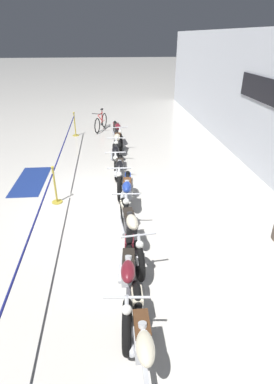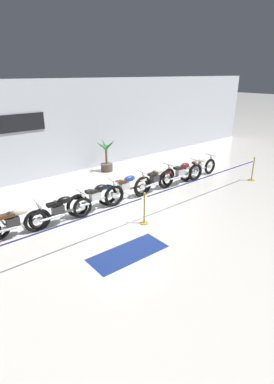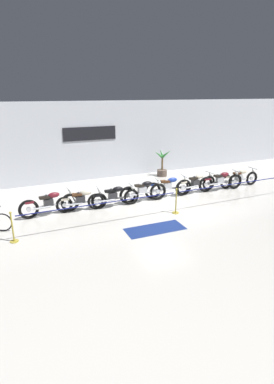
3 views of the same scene
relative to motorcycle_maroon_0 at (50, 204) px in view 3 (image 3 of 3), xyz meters
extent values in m
plane|color=silver|center=(4.69, -0.70, -0.48)|extent=(120.00, 120.00, 0.00)
cube|color=silver|center=(4.69, 4.42, 1.62)|extent=(28.00, 0.25, 4.20)
cube|color=black|center=(2.86, 4.28, 2.06)|extent=(2.86, 0.04, 0.70)
torus|color=black|center=(0.79, 0.06, -0.10)|extent=(0.78, 0.18, 0.77)
torus|color=black|center=(-0.81, -0.06, -0.10)|extent=(0.78, 0.18, 0.77)
cylinder|color=silver|center=(0.79, 0.06, -0.10)|extent=(0.19, 0.09, 0.18)
cylinder|color=silver|center=(-0.81, -0.06, -0.10)|extent=(0.19, 0.09, 0.18)
cylinder|color=silver|center=(0.88, 0.07, 0.19)|extent=(0.31, 0.08, 0.59)
cube|color=#2D2D30|center=(-0.06, 0.00, 0.06)|extent=(0.38, 0.25, 0.26)
cylinder|color=#2D2D30|center=(-0.02, 0.00, 0.26)|extent=(0.19, 0.12, 0.24)
cylinder|color=#2D2D30|center=(-0.10, -0.01, 0.26)|extent=(0.19, 0.12, 0.24)
cylinder|color=silver|center=(-0.35, -0.17, -0.08)|extent=(0.70, 0.12, 0.07)
cube|color=#ADAFB5|center=(-0.01, 0.00, -0.08)|extent=(1.29, 0.16, 0.06)
ellipsoid|color=maroon|center=(0.17, 0.02, 0.32)|extent=(0.48, 0.26, 0.22)
cube|color=black|center=(-0.19, -0.01, 0.28)|extent=(0.41, 0.23, 0.09)
cube|color=maroon|center=(-0.76, -0.06, 0.18)|extent=(0.33, 0.18, 0.08)
cylinder|color=silver|center=(0.77, 0.06, 0.45)|extent=(0.08, 0.62, 0.04)
sphere|color=silver|center=(0.85, 0.07, 0.31)|extent=(0.14, 0.14, 0.14)
torus|color=black|center=(1.95, -0.11, -0.14)|extent=(0.68, 0.17, 0.68)
torus|color=black|center=(0.54, 0.01, -0.14)|extent=(0.68, 0.17, 0.68)
cylinder|color=silver|center=(1.95, -0.11, -0.14)|extent=(0.16, 0.09, 0.16)
cylinder|color=silver|center=(0.54, 0.01, -0.14)|extent=(0.16, 0.09, 0.16)
cylinder|color=silver|center=(2.04, -0.12, 0.14)|extent=(0.31, 0.08, 0.59)
cube|color=#2D2D30|center=(1.20, -0.04, 0.02)|extent=(0.38, 0.25, 0.26)
cylinder|color=#2D2D30|center=(1.24, -0.05, 0.22)|extent=(0.19, 0.13, 0.24)
cylinder|color=#2D2D30|center=(1.16, -0.04, 0.22)|extent=(0.19, 0.13, 0.24)
cylinder|color=silver|center=(0.88, -0.16, -0.12)|extent=(0.70, 0.13, 0.07)
cube|color=#ADAFB5|center=(1.25, -0.05, -0.12)|extent=(1.13, 0.16, 0.06)
ellipsoid|color=beige|center=(1.43, -0.07, 0.28)|extent=(0.48, 0.26, 0.22)
cube|color=#4C2D19|center=(1.07, -0.03, 0.24)|extent=(0.42, 0.23, 0.09)
cube|color=beige|center=(0.59, 0.01, 0.10)|extent=(0.33, 0.19, 0.08)
cylinder|color=silver|center=(1.93, -0.11, 0.41)|extent=(0.09, 0.62, 0.04)
sphere|color=silver|center=(2.01, -0.12, 0.27)|extent=(0.14, 0.14, 0.14)
torus|color=black|center=(3.37, -0.19, -0.14)|extent=(0.69, 0.13, 0.69)
torus|color=black|center=(1.81, -0.13, -0.14)|extent=(0.69, 0.13, 0.69)
cylinder|color=silver|center=(3.37, -0.19, -0.14)|extent=(0.17, 0.09, 0.16)
cylinder|color=silver|center=(1.81, -0.13, -0.14)|extent=(0.17, 0.09, 0.16)
cylinder|color=silver|center=(3.46, -0.19, 0.15)|extent=(0.31, 0.07, 0.59)
cube|color=#2D2D30|center=(2.54, -0.16, 0.02)|extent=(0.37, 0.23, 0.26)
cylinder|color=#2D2D30|center=(2.58, -0.16, 0.22)|extent=(0.18, 0.12, 0.24)
cylinder|color=#2D2D30|center=(2.50, -0.15, 0.22)|extent=(0.18, 0.12, 0.24)
cylinder|color=silver|center=(2.23, -0.29, -0.12)|extent=(0.70, 0.09, 0.07)
cube|color=#47474C|center=(2.59, -0.16, -0.12)|extent=(1.26, 0.10, 0.06)
ellipsoid|color=black|center=(2.77, -0.16, 0.28)|extent=(0.47, 0.24, 0.22)
cube|color=black|center=(2.41, -0.15, 0.24)|extent=(0.41, 0.21, 0.09)
cube|color=black|center=(1.86, -0.13, 0.11)|extent=(0.33, 0.17, 0.08)
cylinder|color=silver|center=(3.35, -0.18, 0.41)|extent=(0.06, 0.62, 0.04)
sphere|color=silver|center=(3.43, -0.19, 0.27)|extent=(0.14, 0.14, 0.14)
torus|color=black|center=(4.69, -0.13, -0.09)|extent=(0.79, 0.16, 0.78)
torus|color=black|center=(3.28, -0.04, -0.09)|extent=(0.79, 0.16, 0.78)
cylinder|color=silver|center=(4.69, -0.13, -0.09)|extent=(0.19, 0.09, 0.19)
cylinder|color=silver|center=(3.28, -0.04, -0.09)|extent=(0.19, 0.09, 0.19)
cylinder|color=silver|center=(4.78, -0.14, 0.19)|extent=(0.31, 0.08, 0.59)
cube|color=silver|center=(3.93, -0.08, 0.07)|extent=(0.37, 0.24, 0.26)
cylinder|color=silver|center=(3.97, -0.09, 0.27)|extent=(0.19, 0.12, 0.24)
cylinder|color=silver|center=(3.89, -0.08, 0.27)|extent=(0.19, 0.12, 0.24)
cylinder|color=silver|center=(3.62, -0.20, -0.07)|extent=(0.70, 0.12, 0.07)
cube|color=#ADAFB5|center=(3.98, -0.09, -0.07)|extent=(1.13, 0.13, 0.06)
ellipsoid|color=black|center=(4.16, -0.10, 0.33)|extent=(0.47, 0.25, 0.22)
cube|color=black|center=(3.80, -0.08, 0.29)|extent=(0.41, 0.23, 0.09)
cube|color=black|center=(3.33, -0.05, 0.20)|extent=(0.33, 0.18, 0.08)
cylinder|color=silver|center=(4.67, -0.13, 0.46)|extent=(0.08, 0.62, 0.04)
sphere|color=silver|center=(4.75, -0.14, 0.32)|extent=(0.14, 0.14, 0.14)
torus|color=black|center=(6.10, -0.05, -0.10)|extent=(0.78, 0.18, 0.77)
torus|color=black|center=(4.54, 0.10, -0.10)|extent=(0.78, 0.18, 0.77)
cylinder|color=silver|center=(6.10, -0.05, -0.10)|extent=(0.19, 0.10, 0.19)
cylinder|color=silver|center=(4.54, 0.10, -0.10)|extent=(0.19, 0.10, 0.19)
cylinder|color=silver|center=(6.19, -0.05, 0.19)|extent=(0.31, 0.08, 0.59)
cube|color=silver|center=(5.27, 0.03, 0.06)|extent=(0.38, 0.25, 0.26)
cylinder|color=silver|center=(5.31, 0.03, 0.26)|extent=(0.19, 0.13, 0.24)
cylinder|color=silver|center=(5.23, 0.04, 0.26)|extent=(0.19, 0.13, 0.24)
cylinder|color=silver|center=(4.96, -0.08, -0.08)|extent=(0.70, 0.13, 0.07)
cube|color=#47474C|center=(5.32, 0.03, -0.08)|extent=(1.26, 0.18, 0.06)
ellipsoid|color=navy|center=(5.50, 0.01, 0.32)|extent=(0.48, 0.26, 0.22)
cube|color=#4C2D19|center=(5.14, 0.04, 0.28)|extent=(0.42, 0.24, 0.09)
cube|color=navy|center=(4.59, 0.10, 0.19)|extent=(0.33, 0.19, 0.08)
cylinder|color=silver|center=(6.08, -0.04, 0.45)|extent=(0.09, 0.62, 0.04)
sphere|color=silver|center=(6.16, -0.05, 0.31)|extent=(0.14, 0.14, 0.14)
torus|color=black|center=(7.62, 0.08, -0.10)|extent=(0.76, 0.18, 0.75)
torus|color=black|center=(5.99, -0.08, -0.10)|extent=(0.76, 0.18, 0.75)
cylinder|color=silver|center=(7.62, 0.08, -0.10)|extent=(0.19, 0.10, 0.18)
cylinder|color=silver|center=(5.99, -0.08, -0.10)|extent=(0.19, 0.10, 0.18)
cylinder|color=silver|center=(7.71, 0.08, 0.18)|extent=(0.31, 0.09, 0.59)
cube|color=#2D2D30|center=(6.75, -0.01, 0.06)|extent=(0.38, 0.25, 0.26)
cylinder|color=#2D2D30|center=(6.80, 0.00, 0.26)|extent=(0.19, 0.13, 0.24)
cylinder|color=#2D2D30|center=(6.71, -0.01, 0.26)|extent=(0.19, 0.13, 0.24)
cylinder|color=silver|center=(6.47, -0.18, -0.08)|extent=(0.70, 0.14, 0.07)
cube|color=#47474C|center=(6.80, 0.00, -0.08)|extent=(1.31, 0.19, 0.06)
ellipsoid|color=beige|center=(6.98, 0.01, 0.32)|extent=(0.48, 0.26, 0.22)
cube|color=black|center=(6.62, -0.02, 0.28)|extent=(0.42, 0.24, 0.09)
cube|color=beige|center=(6.04, -0.08, 0.17)|extent=(0.33, 0.19, 0.08)
cylinder|color=silver|center=(7.60, 0.07, 0.45)|extent=(0.10, 0.62, 0.04)
sphere|color=silver|center=(7.68, 0.08, 0.31)|extent=(0.14, 0.14, 0.14)
torus|color=black|center=(8.98, -0.23, -0.10)|extent=(0.77, 0.20, 0.76)
torus|color=black|center=(7.33, -0.07, -0.10)|extent=(0.77, 0.20, 0.76)
cylinder|color=silver|center=(8.98, -0.23, -0.10)|extent=(0.18, 0.10, 0.18)
cylinder|color=silver|center=(7.33, -0.07, -0.10)|extent=(0.18, 0.10, 0.18)
cylinder|color=silver|center=(9.07, -0.23, 0.18)|extent=(0.31, 0.08, 0.59)
cube|color=silver|center=(8.10, -0.14, 0.06)|extent=(0.38, 0.25, 0.26)
cylinder|color=silver|center=(8.15, -0.15, 0.26)|extent=(0.19, 0.13, 0.24)
cylinder|color=silver|center=(8.06, -0.14, 0.26)|extent=(0.19, 0.13, 0.24)
cylinder|color=silver|center=(7.79, -0.25, -0.08)|extent=(0.70, 0.14, 0.07)
cube|color=#47474C|center=(8.15, -0.15, -0.08)|extent=(1.32, 0.19, 0.06)
ellipsoid|color=maroon|center=(8.33, -0.16, 0.32)|extent=(0.48, 0.26, 0.22)
cube|color=black|center=(7.97, -0.13, 0.28)|extent=(0.42, 0.24, 0.09)
cube|color=maroon|center=(7.38, -0.07, 0.17)|extent=(0.33, 0.19, 0.08)
cylinder|color=silver|center=(8.96, -0.22, 0.45)|extent=(0.09, 0.62, 0.04)
sphere|color=silver|center=(9.04, -0.23, 0.31)|extent=(0.14, 0.14, 0.14)
torus|color=black|center=(10.24, -0.05, -0.12)|extent=(0.72, 0.12, 0.72)
torus|color=black|center=(8.59, -0.05, -0.12)|extent=(0.72, 0.12, 0.72)
cylinder|color=silver|center=(10.24, -0.05, -0.12)|extent=(0.17, 0.08, 0.17)
cylinder|color=silver|center=(8.59, -0.05, -0.12)|extent=(0.17, 0.08, 0.17)
cylinder|color=silver|center=(10.33, -0.05, 0.16)|extent=(0.30, 0.06, 0.59)
cube|color=silver|center=(9.36, -0.05, 0.04)|extent=(0.36, 0.22, 0.26)
cylinder|color=silver|center=(9.40, -0.05, 0.24)|extent=(0.18, 0.11, 0.24)
cylinder|color=silver|center=(9.32, -0.05, 0.24)|extent=(0.18, 0.11, 0.24)
cylinder|color=silver|center=(9.06, -0.19, -0.10)|extent=(0.70, 0.07, 0.07)
cube|color=#ADAFB5|center=(9.41, -0.05, -0.10)|extent=(1.32, 0.06, 0.06)
ellipsoid|color=beige|center=(9.59, -0.05, 0.30)|extent=(0.46, 0.22, 0.22)
cube|color=#4C2D19|center=(9.23, -0.05, 0.26)|extent=(0.40, 0.20, 0.09)
cube|color=beige|center=(8.64, -0.05, 0.13)|extent=(0.32, 0.16, 0.08)
cylinder|color=silver|center=(10.22, -0.05, 0.43)|extent=(0.04, 0.62, 0.04)
sphere|color=silver|center=(10.30, -0.05, 0.29)|extent=(0.14, 0.14, 0.14)
torus|color=black|center=(-1.75, -0.85, -0.14)|extent=(0.66, 0.25, 0.68)
cylinder|color=brown|center=(6.79, 3.39, -0.30)|extent=(0.57, 0.57, 0.36)
cylinder|color=brown|center=(6.79, 3.39, 0.27)|extent=(0.10, 0.10, 0.76)
cone|color=#337F38|center=(7.05, 3.41, 0.79)|extent=(0.66, 0.20, 0.47)
cone|color=#337F38|center=(6.83, 3.59, 0.81)|extent=(0.24, 0.55, 0.50)
cone|color=#337F38|center=(6.61, 3.51, 0.78)|extent=(0.52, 0.44, 0.48)
cone|color=#337F38|center=(6.56, 3.27, 0.75)|extent=(0.61, 0.45, 0.44)
cone|color=#337F38|center=(6.85, 3.18, 0.80)|extent=(0.28, 0.58, 0.51)
cylinder|color=gold|center=(-1.44, -1.82, -0.47)|extent=(0.28, 0.28, 0.03)
cylinder|color=gold|center=(-1.44, -1.82, 0.02)|extent=(0.05, 0.05, 0.95)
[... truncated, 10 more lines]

